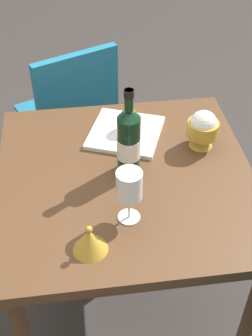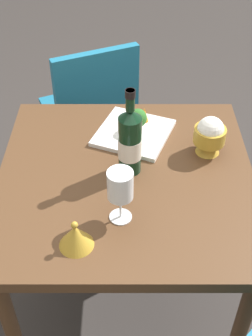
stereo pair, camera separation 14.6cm
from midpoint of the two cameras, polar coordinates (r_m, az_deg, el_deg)
The scene contains 10 objects.
ground_plane at distance 2.05m, azimuth 2.12°, elevation -16.48°, with size 8.00×8.00×0.00m, color #383330.
dining_table at distance 1.54m, azimuth 2.71°, elevation -3.52°, with size 0.85×0.85×0.74m.
chair_near_window at distance 2.19m, azimuth -2.35°, elevation 7.85°, with size 0.53×0.53×0.85m.
wine_bottle at distance 1.42m, azimuth 3.43°, elevation 3.30°, with size 0.08×0.08×0.31m.
wine_glass at distance 1.25m, azimuth 2.59°, elevation -2.49°, with size 0.08×0.08×0.18m.
rice_bowl at distance 1.57m, azimuth 13.27°, elevation 4.03°, with size 0.11×0.11×0.14m.
rice_bowl_lid at distance 1.25m, azimuth -3.10°, elevation -8.81°, with size 0.10×0.10×0.09m.
serving_plate at distance 1.65m, azimuth 3.52°, elevation 4.41°, with size 0.32×0.32×0.02m.
broccoli_floret at distance 1.62m, azimuth 4.08°, elevation 6.23°, with size 0.07×0.07×0.09m.
carrot_garnish_left at distance 1.68m, azimuth 4.83°, elevation 6.72°, with size 0.03×0.03×0.06m.
Camera 2 is at (1.10, 0.00, 1.73)m, focal length 47.78 mm.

